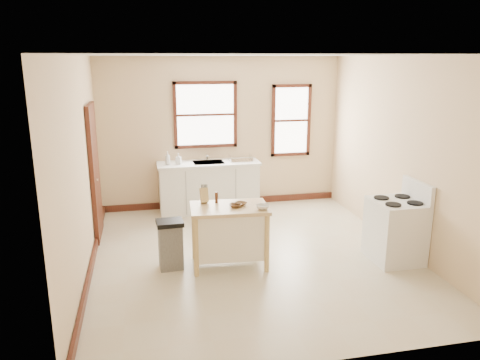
% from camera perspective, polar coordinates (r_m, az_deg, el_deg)
% --- Properties ---
extents(floor, '(5.00, 5.00, 0.00)m').
position_cam_1_polar(floor, '(6.83, 1.49, -9.23)').
color(floor, '#C3B89A').
rests_on(floor, ground).
extents(ceiling, '(5.00, 5.00, 0.00)m').
position_cam_1_polar(ceiling, '(6.24, 1.66, 14.98)').
color(ceiling, white).
rests_on(ceiling, ground).
extents(wall_back, '(4.50, 0.04, 2.80)m').
position_cam_1_polar(wall_back, '(8.80, -2.26, 5.74)').
color(wall_back, '#D4B28B').
rests_on(wall_back, ground).
extents(wall_left, '(0.04, 5.00, 2.80)m').
position_cam_1_polar(wall_left, '(6.27, -18.87, 1.27)').
color(wall_left, '#D4B28B').
rests_on(wall_left, ground).
extents(wall_right, '(0.04, 5.00, 2.80)m').
position_cam_1_polar(wall_right, '(7.24, 19.17, 2.99)').
color(wall_right, '#D4B28B').
rests_on(wall_right, ground).
extents(window_main, '(1.17, 0.06, 1.22)m').
position_cam_1_polar(window_main, '(8.68, -4.23, 7.93)').
color(window_main, '#411911').
rests_on(window_main, wall_back).
extents(window_side, '(0.77, 0.06, 1.37)m').
position_cam_1_polar(window_side, '(9.07, 6.24, 7.22)').
color(window_side, '#411911').
rests_on(window_side, wall_back).
extents(door_left, '(0.06, 0.90, 2.10)m').
position_cam_1_polar(door_left, '(7.60, -17.28, 0.95)').
color(door_left, '#411911').
rests_on(door_left, ground).
extents(baseboard_back, '(4.50, 0.04, 0.12)m').
position_cam_1_polar(baseboard_back, '(9.07, -2.14, -2.67)').
color(baseboard_back, '#411911').
rests_on(baseboard_back, ground).
extents(baseboard_left, '(0.04, 5.00, 0.12)m').
position_cam_1_polar(baseboard_left, '(6.69, -17.65, -9.95)').
color(baseboard_left, '#411911').
rests_on(baseboard_left, ground).
extents(sink_counter, '(1.86, 0.62, 0.92)m').
position_cam_1_polar(sink_counter, '(8.66, -3.82, -0.79)').
color(sink_counter, silver).
rests_on(sink_counter, ground).
extents(faucet, '(0.03, 0.03, 0.22)m').
position_cam_1_polar(faucet, '(8.70, -4.05, 3.14)').
color(faucet, silver).
rests_on(faucet, sink_counter).
extents(soap_bottle_a, '(0.10, 0.10, 0.24)m').
position_cam_1_polar(soap_bottle_a, '(8.40, -8.82, 2.64)').
color(soap_bottle_a, '#B2B2B2').
rests_on(soap_bottle_a, sink_counter).
extents(soap_bottle_b, '(0.11, 0.11, 0.19)m').
position_cam_1_polar(soap_bottle_b, '(8.43, -7.50, 2.59)').
color(soap_bottle_b, '#B2B2B2').
rests_on(soap_bottle_b, sink_counter).
extents(dish_rack, '(0.51, 0.45, 0.10)m').
position_cam_1_polar(dish_rack, '(8.61, 0.06, 2.67)').
color(dish_rack, silver).
rests_on(dish_rack, sink_counter).
extents(kitchen_island, '(1.08, 0.73, 0.85)m').
position_cam_1_polar(kitchen_island, '(6.39, -1.30, -6.83)').
color(kitchen_island, tan).
rests_on(kitchen_island, ground).
extents(knife_block, '(0.11, 0.11, 0.20)m').
position_cam_1_polar(knife_block, '(6.39, -4.39, -1.92)').
color(knife_block, tan).
rests_on(knife_block, kitchen_island).
extents(pepper_grinder, '(0.04, 0.04, 0.15)m').
position_cam_1_polar(pepper_grinder, '(6.39, -2.88, -2.14)').
color(pepper_grinder, '#412111').
rests_on(pepper_grinder, kitchen_island).
extents(bowl_a, '(0.21, 0.21, 0.04)m').
position_cam_1_polar(bowl_a, '(6.22, -0.57, -3.13)').
color(bowl_a, brown).
rests_on(bowl_a, kitchen_island).
extents(bowl_b, '(0.22, 0.22, 0.04)m').
position_cam_1_polar(bowl_b, '(6.29, 0.09, -2.92)').
color(bowl_b, brown).
rests_on(bowl_b, kitchen_island).
extents(bowl_c, '(0.24, 0.24, 0.06)m').
position_cam_1_polar(bowl_c, '(6.14, 2.80, -3.32)').
color(bowl_c, silver).
rests_on(bowl_c, kitchen_island).
extents(trash_bin, '(0.36, 0.31, 0.68)m').
position_cam_1_polar(trash_bin, '(6.40, -8.46, -7.78)').
color(trash_bin, slate).
rests_on(trash_bin, ground).
extents(gas_stove, '(0.70, 0.71, 1.14)m').
position_cam_1_polar(gas_stove, '(6.85, 18.48, -4.83)').
color(gas_stove, white).
rests_on(gas_stove, ground).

